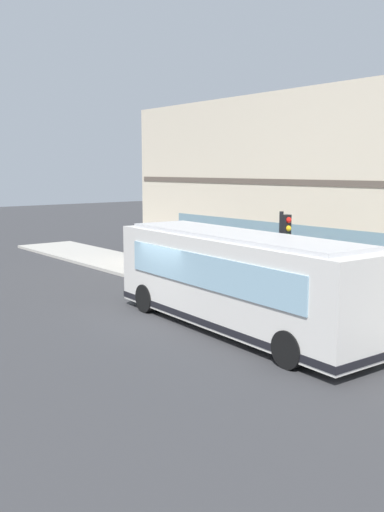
{
  "coord_description": "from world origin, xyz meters",
  "views": [
    {
      "loc": [
        -11.13,
        -14.98,
        5.0
      ],
      "look_at": [
        1.89,
        1.21,
        1.8
      ],
      "focal_mm": 39.52,
      "sensor_mm": 36.0,
      "label": 1
    }
  ],
  "objects_px": {
    "newspaper_vending_box": "(329,290)",
    "pedestrian_near_building_entrance": "(264,275)",
    "pedestrian_walking_along_curb": "(209,264)",
    "fire_hydrant": "(235,289)",
    "traffic_light_near_corner": "(284,243)",
    "city_bus_nearside": "(237,281)"
  },
  "relations": [
    {
      "from": "newspaper_vending_box",
      "to": "pedestrian_near_building_entrance",
      "type": "bearing_deg",
      "value": 136.04
    },
    {
      "from": "newspaper_vending_box",
      "to": "fire_hydrant",
      "type": "bearing_deg",
      "value": 129.69
    },
    {
      "from": "pedestrian_walking_along_curb",
      "to": "pedestrian_near_building_entrance",
      "type": "xyz_separation_m",
      "value": [
        -0.3,
        -3.49,
        0.1
      ]
    },
    {
      "from": "traffic_light_near_corner",
      "to": "pedestrian_near_building_entrance",
      "type": "bearing_deg",
      "value": 66.61
    },
    {
      "from": "fire_hydrant",
      "to": "newspaper_vending_box",
      "type": "xyz_separation_m",
      "value": [
        2.23,
        -2.69,
        0.09
      ]
    },
    {
      "from": "city_bus_nearside",
      "to": "pedestrian_near_building_entrance",
      "type": "relative_size",
      "value": 5.83
    },
    {
      "from": "city_bus_nearside",
      "to": "pedestrian_near_building_entrance",
      "type": "distance_m",
      "value": 3.53
    },
    {
      "from": "pedestrian_walking_along_curb",
      "to": "newspaper_vending_box",
      "type": "height_order",
      "value": "pedestrian_walking_along_curb"
    },
    {
      "from": "pedestrian_walking_along_curb",
      "to": "pedestrian_near_building_entrance",
      "type": "relative_size",
      "value": 0.91
    },
    {
      "from": "city_bus_nearside",
      "to": "newspaper_vending_box",
      "type": "bearing_deg",
      "value": 1.19
    },
    {
      "from": "fire_hydrant",
      "to": "pedestrian_walking_along_curb",
      "type": "distance_m",
      "value": 2.65
    },
    {
      "from": "fire_hydrant",
      "to": "newspaper_vending_box",
      "type": "distance_m",
      "value": 3.5
    },
    {
      "from": "city_bus_nearside",
      "to": "pedestrian_walking_along_curb",
      "type": "height_order",
      "value": "city_bus_nearside"
    },
    {
      "from": "pedestrian_walking_along_curb",
      "to": "pedestrian_near_building_entrance",
      "type": "height_order",
      "value": "pedestrian_near_building_entrance"
    },
    {
      "from": "city_bus_nearside",
      "to": "pedestrian_near_building_entrance",
      "type": "height_order",
      "value": "city_bus_nearside"
    },
    {
      "from": "traffic_light_near_corner",
      "to": "pedestrian_near_building_entrance",
      "type": "xyz_separation_m",
      "value": [
        0.66,
        1.52,
        -1.4
      ]
    },
    {
      "from": "traffic_light_near_corner",
      "to": "newspaper_vending_box",
      "type": "height_order",
      "value": "traffic_light_near_corner"
    },
    {
      "from": "pedestrian_walking_along_curb",
      "to": "newspaper_vending_box",
      "type": "bearing_deg",
      "value": -74.57
    },
    {
      "from": "traffic_light_near_corner",
      "to": "pedestrian_near_building_entrance",
      "type": "height_order",
      "value": "traffic_light_near_corner"
    },
    {
      "from": "fire_hydrant",
      "to": "pedestrian_near_building_entrance",
      "type": "distance_m",
      "value": 1.31
    },
    {
      "from": "fire_hydrant",
      "to": "newspaper_vending_box",
      "type": "bearing_deg",
      "value": -50.31
    },
    {
      "from": "pedestrian_near_building_entrance",
      "to": "traffic_light_near_corner",
      "type": "bearing_deg",
      "value": -113.39
    }
  ]
}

